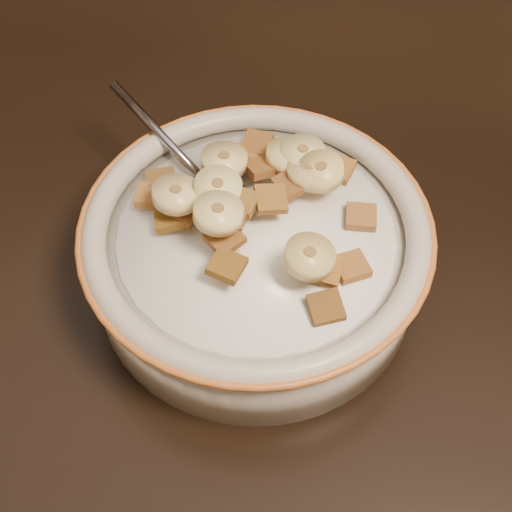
# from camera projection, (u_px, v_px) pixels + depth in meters

# --- Properties ---
(floor) EXTENTS (4.00, 4.50, 0.10)m
(floor) POSITION_uv_depth(u_px,v_px,m) (218.00, 492.00, 1.22)
(floor) COLOR #422816
(floor) RESTS_ON ground
(table) EXTENTS (1.44, 0.96, 0.04)m
(table) POSITION_uv_depth(u_px,v_px,m) (179.00, 183.00, 0.59)
(table) COLOR black
(table) RESTS_ON floor
(cereal_bowl) EXTENTS (0.22, 0.22, 0.05)m
(cereal_bowl) POSITION_uv_depth(u_px,v_px,m) (256.00, 259.00, 0.49)
(cereal_bowl) COLOR #BCBBB9
(cereal_bowl) RESTS_ON table
(milk) EXTENTS (0.18, 0.18, 0.00)m
(milk) POSITION_uv_depth(u_px,v_px,m) (256.00, 235.00, 0.47)
(milk) COLOR white
(milk) RESTS_ON cereal_bowl
(spoon) EXTENTS (0.07, 0.07, 0.01)m
(spoon) POSITION_uv_depth(u_px,v_px,m) (222.00, 200.00, 0.48)
(spoon) COLOR gray
(spoon) RESTS_ON cereal_bowl
(cereal_square_0) EXTENTS (0.03, 0.02, 0.01)m
(cereal_square_0) POSITION_uv_depth(u_px,v_px,m) (170.00, 217.00, 0.46)
(cereal_square_0) COLOR brown
(cereal_square_0) RESTS_ON milk
(cereal_square_1) EXTENTS (0.03, 0.03, 0.01)m
(cereal_square_1) POSITION_uv_depth(u_px,v_px,m) (186.00, 211.00, 0.46)
(cereal_square_1) COLOR brown
(cereal_square_1) RESTS_ON milk
(cereal_square_2) EXTENTS (0.02, 0.02, 0.01)m
(cereal_square_2) POSITION_uv_depth(u_px,v_px,m) (361.00, 217.00, 0.47)
(cereal_square_2) COLOR olive
(cereal_square_2) RESTS_ON milk
(cereal_square_3) EXTENTS (0.03, 0.03, 0.01)m
(cereal_square_3) POSITION_uv_depth(u_px,v_px,m) (351.00, 266.00, 0.45)
(cereal_square_3) COLOR brown
(cereal_square_3) RESTS_ON milk
(cereal_square_4) EXTENTS (0.03, 0.03, 0.01)m
(cereal_square_4) POSITION_uv_depth(u_px,v_px,m) (225.00, 238.00, 0.44)
(cereal_square_4) COLOR brown
(cereal_square_4) RESTS_ON milk
(cereal_square_5) EXTENTS (0.03, 0.03, 0.01)m
(cereal_square_5) POSITION_uv_depth(u_px,v_px,m) (260.00, 168.00, 0.48)
(cereal_square_5) COLOR brown
(cereal_square_5) RESTS_ON milk
(cereal_square_6) EXTENTS (0.03, 0.03, 0.01)m
(cereal_square_6) POSITION_uv_depth(u_px,v_px,m) (237.00, 160.00, 0.50)
(cereal_square_6) COLOR brown
(cereal_square_6) RESTS_ON milk
(cereal_square_7) EXTENTS (0.02, 0.02, 0.01)m
(cereal_square_7) POSITION_uv_depth(u_px,v_px,m) (325.00, 269.00, 0.44)
(cereal_square_7) COLOR #9B6324
(cereal_square_7) RESTS_ON milk
(cereal_square_8) EXTENTS (0.02, 0.02, 0.01)m
(cereal_square_8) POSITION_uv_depth(u_px,v_px,m) (241.00, 202.00, 0.46)
(cereal_square_8) COLOR olive
(cereal_square_8) RESTS_ON milk
(cereal_square_9) EXTENTS (0.02, 0.02, 0.01)m
(cereal_square_9) POSITION_uv_depth(u_px,v_px,m) (230.00, 215.00, 0.45)
(cereal_square_9) COLOR brown
(cereal_square_9) RESTS_ON milk
(cereal_square_10) EXTENTS (0.03, 0.03, 0.01)m
(cereal_square_10) POSITION_uv_depth(u_px,v_px,m) (291.00, 184.00, 0.47)
(cereal_square_10) COLOR brown
(cereal_square_10) RESTS_ON milk
(cereal_square_11) EXTENTS (0.03, 0.03, 0.01)m
(cereal_square_11) POSITION_uv_depth(u_px,v_px,m) (227.00, 266.00, 0.43)
(cereal_square_11) COLOR brown
(cereal_square_11) RESTS_ON milk
(cereal_square_12) EXTENTS (0.02, 0.02, 0.01)m
(cereal_square_12) POSITION_uv_depth(u_px,v_px,m) (151.00, 196.00, 0.48)
(cereal_square_12) COLOR brown
(cereal_square_12) RESTS_ON milk
(cereal_square_13) EXTENTS (0.03, 0.03, 0.01)m
(cereal_square_13) POSITION_uv_depth(u_px,v_px,m) (227.00, 193.00, 0.46)
(cereal_square_13) COLOR brown
(cereal_square_13) RESTS_ON milk
(cereal_square_14) EXTENTS (0.03, 0.03, 0.01)m
(cereal_square_14) POSITION_uv_depth(u_px,v_px,m) (338.00, 169.00, 0.50)
(cereal_square_14) COLOR #915E1D
(cereal_square_14) RESTS_ON milk
(cereal_square_15) EXTENTS (0.03, 0.03, 0.01)m
(cereal_square_15) POSITION_uv_depth(u_px,v_px,m) (271.00, 199.00, 0.46)
(cereal_square_15) COLOR #935E27
(cereal_square_15) RESTS_ON milk
(cereal_square_16) EXTENTS (0.03, 0.03, 0.01)m
(cereal_square_16) POSITION_uv_depth(u_px,v_px,m) (326.00, 307.00, 0.43)
(cereal_square_16) COLOR brown
(cereal_square_16) RESTS_ON milk
(cereal_square_17) EXTENTS (0.03, 0.03, 0.01)m
(cereal_square_17) POSITION_uv_depth(u_px,v_px,m) (161.00, 179.00, 0.49)
(cereal_square_17) COLOR brown
(cereal_square_17) RESTS_ON milk
(cereal_square_18) EXTENTS (0.02, 0.02, 0.01)m
(cereal_square_18) POSITION_uv_depth(u_px,v_px,m) (257.00, 144.00, 0.51)
(cereal_square_18) COLOR brown
(cereal_square_18) RESTS_ON milk
(cereal_square_19) EXTENTS (0.03, 0.03, 0.01)m
(cereal_square_19) POSITION_uv_depth(u_px,v_px,m) (242.00, 158.00, 0.50)
(cereal_square_19) COLOR olive
(cereal_square_19) RESTS_ON milk
(banana_slice_0) EXTENTS (0.04, 0.04, 0.01)m
(banana_slice_0) POSITION_uv_depth(u_px,v_px,m) (218.00, 188.00, 0.46)
(banana_slice_0) COLOR #FDF49C
(banana_slice_0) RESTS_ON milk
(banana_slice_1) EXTENTS (0.03, 0.03, 0.02)m
(banana_slice_1) POSITION_uv_depth(u_px,v_px,m) (321.00, 171.00, 0.47)
(banana_slice_1) COLOR #EFE277
(banana_slice_1) RESTS_ON milk
(banana_slice_2) EXTENTS (0.04, 0.04, 0.01)m
(banana_slice_2) POSITION_uv_depth(u_px,v_px,m) (176.00, 194.00, 0.45)
(banana_slice_2) COLOR #FFDF9E
(banana_slice_2) RESTS_ON milk
(banana_slice_3) EXTENTS (0.03, 0.03, 0.01)m
(banana_slice_3) POSITION_uv_depth(u_px,v_px,m) (310.00, 171.00, 0.47)
(banana_slice_3) COLOR #D7BE89
(banana_slice_3) RESTS_ON milk
(banana_slice_4) EXTENTS (0.04, 0.04, 0.01)m
(banana_slice_4) POSITION_uv_depth(u_px,v_px,m) (303.00, 154.00, 0.48)
(banana_slice_4) COLOR beige
(banana_slice_4) RESTS_ON milk
(banana_slice_5) EXTENTS (0.04, 0.04, 0.01)m
(banana_slice_5) POSITION_uv_depth(u_px,v_px,m) (218.00, 213.00, 0.43)
(banana_slice_5) COLOR #FFDF99
(banana_slice_5) RESTS_ON milk
(banana_slice_6) EXTENTS (0.03, 0.03, 0.02)m
(banana_slice_6) POSITION_uv_depth(u_px,v_px,m) (288.00, 156.00, 0.48)
(banana_slice_6) COLOR #EDD781
(banana_slice_6) RESTS_ON milk
(banana_slice_7) EXTENTS (0.03, 0.03, 0.01)m
(banana_slice_7) POSITION_uv_depth(u_px,v_px,m) (224.00, 160.00, 0.47)
(banana_slice_7) COLOR tan
(banana_slice_7) RESTS_ON milk
(banana_slice_8) EXTENTS (0.04, 0.04, 0.01)m
(banana_slice_8) POSITION_uv_depth(u_px,v_px,m) (309.00, 257.00, 0.42)
(banana_slice_8) COLOR #EDD784
(banana_slice_8) RESTS_ON milk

